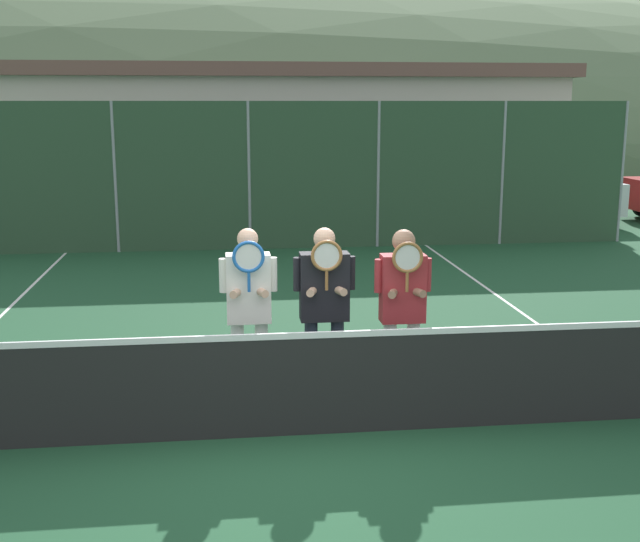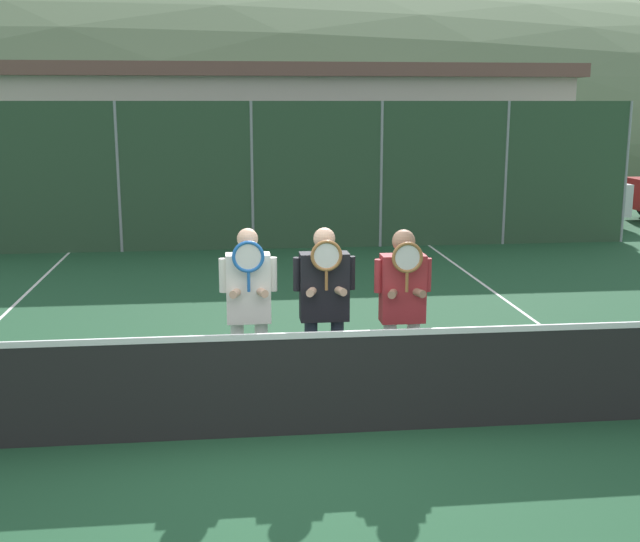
{
  "view_description": "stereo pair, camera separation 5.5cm",
  "coord_description": "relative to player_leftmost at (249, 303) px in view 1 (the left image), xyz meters",
  "views": [
    {
      "loc": [
        -0.51,
        -6.79,
        2.97
      ],
      "look_at": [
        0.42,
        0.95,
        1.32
      ],
      "focal_mm": 45.0,
      "sensor_mm": 36.0,
      "label": 1
    },
    {
      "loc": [
        -0.46,
        -6.8,
        2.97
      ],
      "look_at": [
        0.42,
        0.95,
        1.32
      ],
      "focal_mm": 45.0,
      "sensor_mm": 36.0,
      "label": 2
    }
  ],
  "objects": [
    {
      "name": "car_center",
      "position": [
        7.07,
        11.01,
        -0.18
      ],
      "size": [
        4.34,
        1.92,
        1.69
      ],
      "color": "silver",
      "rests_on": "ground_plane"
    },
    {
      "name": "car_left_of_center",
      "position": [
        1.78,
        11.42,
        -0.1
      ],
      "size": [
        4.78,
        1.96,
        1.87
      ],
      "color": "navy",
      "rests_on": "ground_plane"
    },
    {
      "name": "car_far_left",
      "position": [
        -3.54,
        10.95,
        -0.15
      ],
      "size": [
        4.4,
        1.93,
        1.76
      ],
      "color": "#B2B7BC",
      "rests_on": "ground_plane"
    },
    {
      "name": "player_leftmost",
      "position": [
        0.0,
        0.0,
        0.0
      ],
      "size": [
        0.56,
        0.34,
        1.78
      ],
      "color": "white",
      "rests_on": "ground_plane"
    },
    {
      "name": "ground_plane",
      "position": [
        0.3,
        -0.81,
        -1.05
      ],
      "size": [
        120.0,
        120.0,
        0.0
      ],
      "primitive_type": "plane",
      "color": "#1E4C2D"
    },
    {
      "name": "player_center_left",
      "position": [
        0.74,
        -0.0,
        0.01
      ],
      "size": [
        0.61,
        0.34,
        1.77
      ],
      "color": "#232838",
      "rests_on": "ground_plane"
    },
    {
      "name": "tennis_net",
      "position": [
        0.3,
        -0.81,
        -0.55
      ],
      "size": [
        9.92,
        0.09,
        1.07
      ],
      "color": "gray",
      "rests_on": "ground_plane"
    },
    {
      "name": "court_line_right_sideline",
      "position": [
        3.99,
        2.19,
        -1.04
      ],
      "size": [
        0.05,
        16.0,
        0.01
      ],
      "primitive_type": "cube",
      "color": "white",
      "rests_on": "ground_plane"
    },
    {
      "name": "hill_distant",
      "position": [
        0.3,
        50.23,
        -1.05
      ],
      "size": [
        112.13,
        62.3,
        21.8
      ],
      "color": "#5B7551",
      "rests_on": "ground_plane"
    },
    {
      "name": "player_center_right",
      "position": [
        1.5,
        -0.13,
        0.01
      ],
      "size": [
        0.57,
        0.34,
        1.76
      ],
      "color": "white",
      "rests_on": "ground_plane"
    },
    {
      "name": "fence_back",
      "position": [
        0.3,
        8.65,
        0.44
      ],
      "size": [
        15.93,
        0.06,
        2.98
      ],
      "color": "gray",
      "rests_on": "ground_plane"
    },
    {
      "name": "clubhouse_building",
      "position": [
        0.84,
        16.15,
        0.96
      ],
      "size": [
        17.26,
        5.5,
        3.97
      ],
      "color": "beige",
      "rests_on": "ground_plane"
    }
  ]
}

